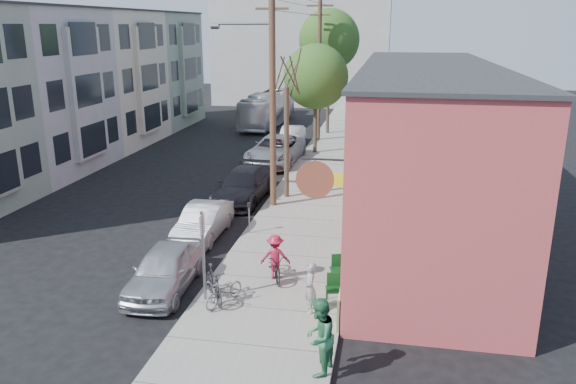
% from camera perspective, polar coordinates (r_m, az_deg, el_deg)
% --- Properties ---
extents(ground, '(120.00, 120.00, 0.00)m').
position_cam_1_polar(ground, '(21.48, -11.10, -5.88)').
color(ground, black).
extents(sidewalk, '(4.50, 58.00, 0.15)m').
position_cam_1_polar(sidewalk, '(30.65, 3.87, 1.39)').
color(sidewalk, gray).
rests_on(sidewalk, ground).
extents(cafe_building, '(6.60, 20.20, 6.61)m').
position_cam_1_polar(cafe_building, '(23.91, 13.67, 4.56)').
color(cafe_building, '#B14144').
rests_on(cafe_building, ground).
extents(apartment_row, '(6.30, 32.00, 9.00)m').
position_cam_1_polar(apartment_row, '(37.95, -20.72, 10.12)').
color(apartment_row, gray).
rests_on(apartment_row, ground).
extents(end_cap_building, '(18.00, 8.00, 12.00)m').
position_cam_1_polar(end_cap_building, '(61.18, 1.52, 14.65)').
color(end_cap_building, '#A9A8A3').
rests_on(end_cap_building, ground).
extents(sign_post, '(0.07, 0.45, 2.80)m').
position_cam_1_polar(sign_post, '(16.72, -8.62, -5.61)').
color(sign_post, slate).
rests_on(sign_post, sidewalk).
extents(parking_meter_near, '(0.14, 0.14, 1.24)m').
position_cam_1_polar(parking_meter_near, '(22.22, -3.98, -2.12)').
color(parking_meter_near, slate).
rests_on(parking_meter_near, sidewalk).
extents(parking_meter_far, '(0.14, 0.14, 1.24)m').
position_cam_1_polar(parking_meter_far, '(29.40, -0.28, 2.60)').
color(parking_meter_far, slate).
rests_on(parking_meter_far, sidewalk).
extents(utility_pole_near, '(3.57, 0.28, 10.00)m').
position_cam_1_polar(utility_pole_near, '(24.76, -1.72, 10.36)').
color(utility_pole_near, '#503A28').
rests_on(utility_pole_near, sidewalk).
extents(utility_pole_far, '(1.80, 0.28, 10.00)m').
position_cam_1_polar(utility_pole_far, '(40.10, 3.19, 12.65)').
color(utility_pole_far, '#503A28').
rests_on(utility_pole_far, sidewalk).
extents(tree_bare, '(0.24, 0.24, 5.23)m').
position_cam_1_polar(tree_bare, '(26.46, -0.15, 4.98)').
color(tree_bare, '#44392C').
rests_on(tree_bare, sidewalk).
extents(tree_leafy_mid, '(4.07, 4.07, 6.87)m').
position_cam_1_polar(tree_leafy_mid, '(35.94, 2.86, 11.62)').
color(tree_leafy_mid, '#44392C').
rests_on(tree_leafy_mid, sidewalk).
extents(tree_leafy_far, '(4.46, 4.46, 9.14)m').
position_cam_1_polar(tree_leafy_far, '(42.72, 4.20, 15.15)').
color(tree_leafy_far, '#44392C').
rests_on(tree_leafy_far, sidewalk).
extents(patio_chair_a, '(0.59, 0.59, 0.88)m').
position_cam_1_polar(patio_chair_a, '(16.91, 4.65, -9.82)').
color(patio_chair_a, '#0F3816').
rests_on(patio_chair_a, sidewalk).
extents(patio_chair_b, '(0.62, 0.62, 0.88)m').
position_cam_1_polar(patio_chair_b, '(18.21, 5.07, -7.82)').
color(patio_chair_b, '#0F3816').
rests_on(patio_chair_b, sidewalk).
extents(patron_grey, '(0.50, 0.63, 1.52)m').
position_cam_1_polar(patron_grey, '(16.24, 2.25, -9.69)').
color(patron_grey, gray).
rests_on(patron_grey, sidewalk).
extents(patron_green, '(0.91, 1.06, 1.92)m').
position_cam_1_polar(patron_green, '(13.55, 3.20, -14.50)').
color(patron_green, '#2E7447').
rests_on(patron_green, sidewalk).
extents(cyclist, '(1.04, 0.70, 1.50)m').
position_cam_1_polar(cyclist, '(18.28, -1.30, -6.60)').
color(cyclist, maroon).
rests_on(cyclist, sidewalk).
extents(cyclist_bike, '(1.19, 1.85, 0.92)m').
position_cam_1_polar(cyclist_bike, '(18.40, -1.30, -7.42)').
color(cyclist_bike, black).
rests_on(cyclist_bike, sidewalk).
extents(parked_bike_a, '(1.35, 1.74, 1.05)m').
position_cam_1_polar(parked_bike_a, '(17.13, -7.55, -9.23)').
color(parked_bike_a, black).
rests_on(parked_bike_a, sidewalk).
extents(parked_bike_b, '(1.15, 1.64, 0.82)m').
position_cam_1_polar(parked_bike_b, '(16.92, -6.51, -9.98)').
color(parked_bike_b, slate).
rests_on(parked_bike_b, sidewalk).
extents(car_0, '(1.88, 4.25, 1.42)m').
position_cam_1_polar(car_0, '(18.28, -12.41, -7.65)').
color(car_0, '#B0B1B8').
rests_on(car_0, ground).
extents(car_1, '(1.40, 4.01, 1.32)m').
position_cam_1_polar(car_1, '(22.37, -8.62, -3.01)').
color(car_1, '#B0B2B8').
rests_on(car_1, ground).
extents(car_2, '(2.30, 5.21, 1.49)m').
position_cam_1_polar(car_2, '(26.87, -4.55, 0.67)').
color(car_2, black).
rests_on(car_2, ground).
extents(car_3, '(3.02, 6.10, 1.66)m').
position_cam_1_polar(car_3, '(34.01, -1.27, 4.27)').
color(car_3, '#9B9BA2').
rests_on(car_3, ground).
extents(car_4, '(1.40, 3.99, 1.31)m').
position_cam_1_polar(car_4, '(39.32, 0.36, 5.70)').
color(car_4, '#A8ADB0').
rests_on(car_4, ground).
extents(bus, '(2.83, 9.95, 2.74)m').
position_cam_1_polar(bus, '(47.20, -2.10, 8.41)').
color(bus, silver).
rests_on(bus, ground).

